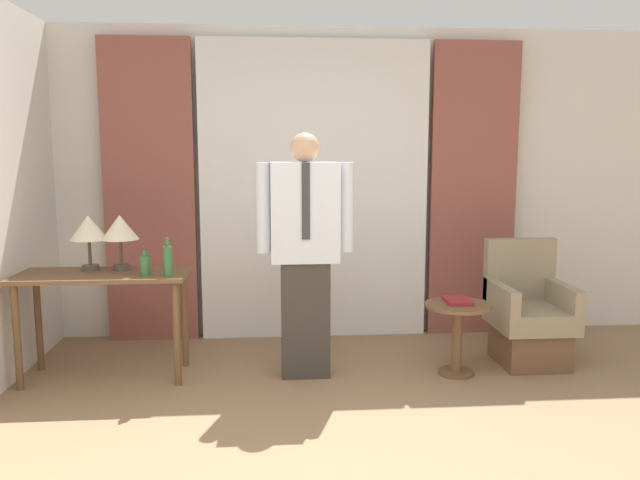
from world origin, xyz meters
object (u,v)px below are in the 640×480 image
desk (103,290)px  bottle_near_edge (145,265)px  book (458,301)px  table_lamp_left (89,229)px  side_table (457,326)px  person (305,247)px  armchair (528,319)px  table_lamp_right (120,229)px  bottle_by_lamp (168,261)px

desk → bottle_near_edge: bottle_near_edge is taller
desk → book: size_ratio=5.19×
desk → table_lamp_left: table_lamp_left is taller
desk → side_table: bearing=-3.0°
desk → person: (1.45, -0.07, 0.31)m
desk → bottle_near_edge: (0.33, -0.12, 0.20)m
desk → armchair: bearing=1.6°
table_lamp_right → side_table: size_ratio=0.76×
desk → bottle_near_edge: 0.40m
bottle_near_edge → armchair: bottle_near_edge is taller
table_lamp_right → bottle_near_edge: (0.21, -0.22, -0.23)m
side_table → person: bearing=177.0°
side_table → bottle_near_edge: bearing=179.5°
bottle_by_lamp → armchair: bearing=5.1°
bottle_by_lamp → armchair: bottle_by_lamp is taller
person → book: size_ratio=7.64×
bottle_near_edge → side_table: size_ratio=0.34×
table_lamp_right → person: bearing=-7.7°
armchair → side_table: armchair is taller
person → armchair: 1.86m
table_lamp_left → desk: bearing=-43.6°
person → bottle_by_lamp: bearing=-175.2°
bottle_near_edge → person: person is taller
desk → person: bearing=-2.9°
table_lamp_left → bottle_near_edge: (0.44, -0.22, -0.23)m
bottle_near_edge → bottle_by_lamp: bottle_by_lamp is taller
table_lamp_left → person: bearing=-6.6°
table_lamp_left → table_lamp_right: bearing=0.0°
desk → table_lamp_right: 0.45m
bottle_by_lamp → desk: bearing=162.4°
table_lamp_right → book: (2.46, -0.21, -0.53)m
book → desk: bearing=177.7°
desk → table_lamp_right: size_ratio=2.96×
table_lamp_left → table_lamp_right: (0.22, 0.00, 0.00)m
desk → person: person is taller
armchair → book: 0.68m
table_lamp_left → book: bearing=-4.5°
table_lamp_left → bottle_near_edge: 0.54m
bottle_near_edge → bottle_by_lamp: (0.16, -0.04, 0.04)m
table_lamp_left → side_table: bearing=-5.1°
person → book: 1.19m
person → armchair: bearing=5.3°
person → armchair: person is taller
table_lamp_left → person: person is taller
table_lamp_left → bottle_by_lamp: 0.68m
desk → table_lamp_left: (-0.11, 0.11, 0.43)m
desk → armchair: 3.21m
side_table → book: book is taller
table_lamp_left → table_lamp_right: same height
table_lamp_right → bottle_by_lamp: size_ratio=1.51×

